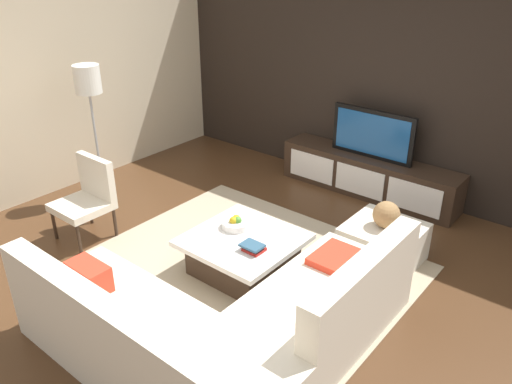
% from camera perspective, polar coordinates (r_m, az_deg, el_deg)
% --- Properties ---
extents(ground_plane, '(14.00, 14.00, 0.00)m').
position_cam_1_polar(ground_plane, '(4.94, -1.23, -9.72)').
color(ground_plane, '#4C301C').
extents(feature_wall_back, '(6.40, 0.12, 2.80)m').
position_cam_1_polar(feature_wall_back, '(6.47, 14.66, 11.99)').
color(feature_wall_back, black).
rests_on(feature_wall_back, ground).
extents(side_wall_left, '(0.12, 5.20, 2.80)m').
position_cam_1_polar(side_wall_left, '(6.82, -21.60, 11.71)').
color(side_wall_left, beige).
rests_on(side_wall_left, ground).
extents(area_rug, '(2.99, 2.79, 0.01)m').
position_cam_1_polar(area_rug, '(4.99, -2.12, -9.24)').
color(area_rug, tan).
rests_on(area_rug, ground).
extents(media_console, '(2.29, 0.46, 0.50)m').
position_cam_1_polar(media_console, '(6.58, 12.39, 1.82)').
color(media_console, '#332319').
rests_on(media_console, ground).
extents(television, '(1.06, 0.06, 0.60)m').
position_cam_1_polar(television, '(6.38, 12.86, 6.31)').
color(television, black).
rests_on(television, media_console).
extents(sectional_couch, '(2.31, 2.37, 0.83)m').
position_cam_1_polar(sectional_couch, '(3.99, -3.78, -14.67)').
color(sectional_couch, beige).
rests_on(sectional_couch, ground).
extents(coffee_table, '(0.99, 0.98, 0.38)m').
position_cam_1_polar(coffee_table, '(4.94, -1.39, -6.87)').
color(coffee_table, '#332319').
rests_on(coffee_table, ground).
extents(accent_chair_near, '(0.54, 0.53, 0.87)m').
position_cam_1_polar(accent_chair_near, '(5.70, -18.18, -0.20)').
color(accent_chair_near, '#332319').
rests_on(accent_chair_near, ground).
extents(floor_lamp, '(0.30, 0.30, 1.66)m').
position_cam_1_polar(floor_lamp, '(6.22, -18.14, 10.81)').
color(floor_lamp, '#A5A5AA').
rests_on(floor_lamp, ground).
extents(ottoman, '(0.70, 0.70, 0.40)m').
position_cam_1_polar(ottoman, '(5.24, 13.93, -5.64)').
color(ottoman, beige).
rests_on(ottoman, ground).
extents(fruit_bowl, '(0.28, 0.28, 0.13)m').
position_cam_1_polar(fruit_bowl, '(4.99, -2.25, -3.51)').
color(fruit_bowl, silver).
rests_on(fruit_bowl, coffee_table).
extents(decorative_ball, '(0.26, 0.26, 0.26)m').
position_cam_1_polar(decorative_ball, '(5.08, 14.33, -2.45)').
color(decorative_ball, '#997247').
rests_on(decorative_ball, ottoman).
extents(book_stack, '(0.20, 0.17, 0.07)m').
position_cam_1_polar(book_stack, '(4.63, -0.30, -6.20)').
color(book_stack, maroon).
rests_on(book_stack, coffee_table).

